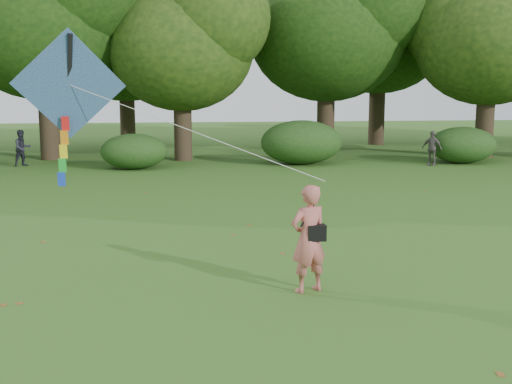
{
  "coord_description": "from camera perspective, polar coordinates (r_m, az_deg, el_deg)",
  "views": [
    {
      "loc": [
        -2.23,
        -8.99,
        3.35
      ],
      "look_at": [
        -0.89,
        2.0,
        1.5
      ],
      "focal_mm": 45.0,
      "sensor_mm": 36.0,
      "label": 1
    }
  ],
  "objects": [
    {
      "name": "shrub_band",
      "position": [
        26.75,
        -3.7,
        4.12
      ],
      "size": [
        39.15,
        3.22,
        1.88
      ],
      "color": "#264919",
      "rests_on": "ground"
    },
    {
      "name": "ground",
      "position": [
        9.85,
        6.65,
        -10.46
      ],
      "size": [
        100.0,
        100.0,
        0.0
      ],
      "primitive_type": "plane",
      "color": "#265114",
      "rests_on": "ground"
    },
    {
      "name": "bystander_right",
      "position": [
        27.97,
        15.36,
        3.78
      ],
      "size": [
        0.85,
        0.86,
        1.46
      ],
      "primitive_type": "imported",
      "rotation": [
        0.0,
        0.0,
        -0.8
      ],
      "color": "#645A59",
      "rests_on": "ground"
    },
    {
      "name": "flying_kite",
      "position": [
        12.34,
        -16.24,
        8.87
      ],
      "size": [
        5.3,
        2.63,
        2.88
      ],
      "color": "#2947B4",
      "rests_on": "ground"
    },
    {
      "name": "crossbody_bag",
      "position": [
        10.43,
        5.36,
        -3.56
      ],
      "size": [
        0.43,
        0.2,
        0.71
      ],
      "color": "black",
      "rests_on": "ground"
    },
    {
      "name": "bystander_left",
      "position": [
        28.47,
        -20.06,
        3.69
      ],
      "size": [
        0.93,
        0.9,
        1.51
      ],
      "primitive_type": "imported",
      "rotation": [
        0.0,
        0.0,
        0.65
      ],
      "color": "#252531",
      "rests_on": "ground"
    },
    {
      "name": "tree_line",
      "position": [
        32.19,
        0.03,
        13.51
      ],
      "size": [
        54.7,
        15.3,
        9.48
      ],
      "color": "#3A2D1E",
      "rests_on": "ground"
    },
    {
      "name": "fallen_leaves",
      "position": [
        13.2,
        -1.71,
        -5.2
      ],
      "size": [
        10.81,
        14.24,
        0.01
      ],
      "color": "brown",
      "rests_on": "ground"
    },
    {
      "name": "man_kite_flyer",
      "position": [
        10.46,
        4.69,
        -4.17
      ],
      "size": [
        0.76,
        0.63,
        1.78
      ],
      "primitive_type": "imported",
      "rotation": [
        0.0,
        0.0,
        3.51
      ],
      "color": "#C1605A",
      "rests_on": "ground"
    }
  ]
}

